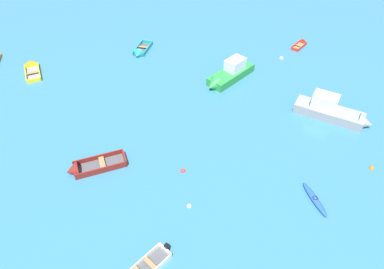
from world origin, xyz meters
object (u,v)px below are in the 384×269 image
object	(u,v)px
mooring_buoy_near_foreground	(281,58)
mooring_buoy_far_field	(183,171)
mooring_buoy_midfield	(189,206)
motor_launch_green_cluster_outer	(228,74)
rowboat_turquoise_near_right	(140,52)
rowboat_red_back_row_left	(301,44)
motor_launch_grey_center	(334,112)
kayak_blue_midfield_right	(315,199)
rowboat_yellow_near_camera	(32,68)
rowboat_maroon_outer_right	(85,168)
mooring_buoy_between_boats_left	(371,168)

from	to	relation	value
mooring_buoy_near_foreground	mooring_buoy_far_field	size ratio (longest dim) A/B	1.11
mooring_buoy_midfield	mooring_buoy_near_foreground	world-z (taller)	mooring_buoy_near_foreground
motor_launch_green_cluster_outer	rowboat_turquoise_near_right	xyz separation A→B (m)	(-9.54, 6.49, -0.46)
rowboat_red_back_row_left	mooring_buoy_midfield	distance (m)	27.90
motor_launch_grey_center	mooring_buoy_near_foreground	bearing A→B (deg)	98.06
motor_launch_grey_center	mooring_buoy_midfield	size ratio (longest dim) A/B	20.14
kayak_blue_midfield_right	mooring_buoy_near_foreground	xyz separation A→B (m)	(3.38, 20.20, -0.15)
mooring_buoy_far_field	mooring_buoy_near_foreground	bearing A→B (deg)	52.30
motor_launch_grey_center	rowboat_yellow_near_camera	world-z (taller)	motor_launch_grey_center
motor_launch_grey_center	mooring_buoy_far_field	bearing A→B (deg)	-159.63
rowboat_red_back_row_left	mooring_buoy_midfield	xyz separation A→B (m)	(-15.93, -22.90, -0.16)
kayak_blue_midfield_right	rowboat_yellow_near_camera	bearing A→B (deg)	141.07
rowboat_maroon_outer_right	mooring_buoy_midfield	distance (m)	8.92
mooring_buoy_midfield	mooring_buoy_far_field	bearing A→B (deg)	93.59
motor_launch_grey_center	mooring_buoy_near_foreground	xyz separation A→B (m)	(-1.58, 11.18, -0.74)
motor_launch_green_cluster_outer	rowboat_yellow_near_camera	bearing A→B (deg)	169.37
kayak_blue_midfield_right	rowboat_red_back_row_left	distance (m)	24.17
rowboat_red_back_row_left	mooring_buoy_midfield	size ratio (longest dim) A/B	7.92
kayak_blue_midfield_right	rowboat_yellow_near_camera	distance (m)	32.31
kayak_blue_midfield_right	rowboat_red_back_row_left	world-z (taller)	rowboat_red_back_row_left
motor_launch_green_cluster_outer	kayak_blue_midfield_right	bearing A→B (deg)	-77.41
rowboat_yellow_near_camera	motor_launch_green_cluster_outer	bearing A→B (deg)	-10.63
mooring_buoy_midfield	rowboat_red_back_row_left	bearing A→B (deg)	55.19
motor_launch_grey_center	mooring_buoy_far_field	xyz separation A→B (m)	(-14.35, -5.33, -0.74)
mooring_buoy_near_foreground	rowboat_turquoise_near_right	bearing A→B (deg)	171.23
rowboat_yellow_near_camera	motor_launch_grey_center	bearing A→B (deg)	-20.55
mooring_buoy_midfield	rowboat_maroon_outer_right	bearing A→B (deg)	152.18
rowboat_yellow_near_camera	mooring_buoy_between_boats_left	size ratio (longest dim) A/B	10.49
motor_launch_grey_center	mooring_buoy_far_field	size ratio (longest dim) A/B	16.57
mooring_buoy_near_foreground	kayak_blue_midfield_right	bearing A→B (deg)	-99.51
motor_launch_grey_center	rowboat_red_back_row_left	distance (m)	14.31
kayak_blue_midfield_right	rowboat_yellow_near_camera	xyz separation A→B (m)	(-25.14, 20.30, 0.05)
mooring_buoy_between_boats_left	kayak_blue_midfield_right	bearing A→B (deg)	-155.00
mooring_buoy_near_foreground	mooring_buoy_midfield	bearing A→B (deg)	-122.24
rowboat_red_back_row_left	rowboat_yellow_near_camera	bearing A→B (deg)	-174.80
kayak_blue_midfield_right	mooring_buoy_far_field	bearing A→B (deg)	158.52
rowboat_yellow_near_camera	mooring_buoy_near_foreground	size ratio (longest dim) A/B	9.36
rowboat_maroon_outer_right	rowboat_red_back_row_left	bearing A→B (deg)	38.21
rowboat_red_back_row_left	kayak_blue_midfield_right	bearing A→B (deg)	-106.24
kayak_blue_midfield_right	mooring_buoy_between_boats_left	distance (m)	6.24
rowboat_turquoise_near_right	rowboat_red_back_row_left	size ratio (longest dim) A/B	1.51
rowboat_maroon_outer_right	rowboat_turquoise_near_right	distance (m)	18.70
mooring_buoy_midfield	mooring_buoy_near_foreground	bearing A→B (deg)	57.76
kayak_blue_midfield_right	mooring_buoy_midfield	distance (m)	9.17
mooring_buoy_midfield	mooring_buoy_near_foreground	xyz separation A→B (m)	(12.55, 19.90, 0.00)
rowboat_turquoise_near_right	mooring_buoy_far_field	distance (m)	19.44
motor_launch_green_cluster_outer	rowboat_yellow_near_camera	distance (m)	21.88
rowboat_red_back_row_left	motor_launch_grey_center	bearing A→B (deg)	-97.20
rowboat_yellow_near_camera	mooring_buoy_midfield	xyz separation A→B (m)	(15.97, -20.00, -0.19)
kayak_blue_midfield_right	mooring_buoy_between_boats_left	bearing A→B (deg)	25.00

